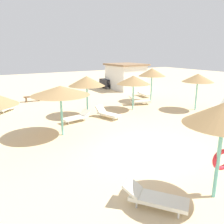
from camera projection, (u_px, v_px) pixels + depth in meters
The scene contains 17 objects.
ground_plane at pixel (146, 151), 10.73m from camera, with size 80.00×80.00×0.00m, color beige.
parasol_0 at pixel (87, 81), 16.01m from camera, with size 2.52×2.52×2.79m.
parasol_2 at pixel (198, 78), 17.61m from camera, with size 2.36×2.36×2.79m.
parasol_3 at pixel (133, 80), 17.72m from camera, with size 2.56×2.56×2.64m.
parasol_4 at pixel (60, 91), 12.19m from camera, with size 3.08×3.08×2.71m.
parasol_5 at pixel (224, 115), 6.74m from camera, with size 2.33×2.33×3.08m.
parasol_7 at pixel (152, 72), 20.63m from camera, with size 2.41×2.41×2.97m.
lounger_0 at pixel (107, 113), 15.98m from camera, with size 1.15×1.97×0.76m.
lounger_2 at pixel (222, 105), 18.22m from camera, with size 1.96×0.93×0.73m.
lounger_3 at pixel (139, 101), 19.82m from camera, with size 1.97×1.28×0.77m.
lounger_4 at pixel (77, 117), 15.11m from camera, with size 1.98×0.93×0.67m.
lounger_5 at pixel (154, 198), 6.86m from camera, with size 1.65×1.90×0.69m.
lounger_6 at pixel (5, 108), 17.45m from camera, with size 1.79×1.81×0.65m.
lounger_7 at pixel (144, 93), 23.41m from camera, with size 0.94×1.97×0.72m.
bench_0 at pixel (32, 98), 21.07m from camera, with size 1.53×0.54×0.49m.
parked_car at pixel (116, 81), 29.07m from camera, with size 4.07×2.12×1.72m.
beach_cabana at pixel (126, 76), 27.53m from camera, with size 3.72×4.35×2.98m.
Camera 1 is at (-6.54, -7.60, 4.51)m, focal length 37.46 mm.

